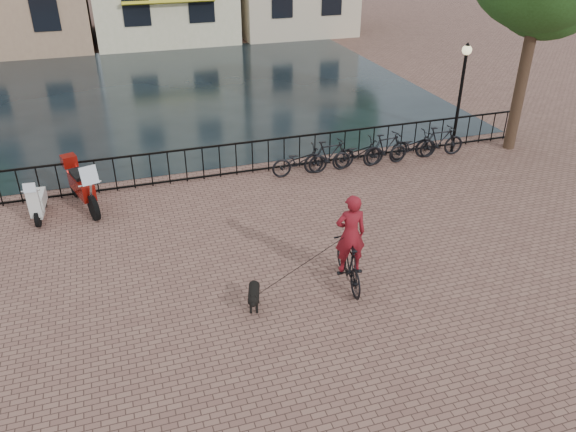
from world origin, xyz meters
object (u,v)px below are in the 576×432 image
object	(u,v)px
dog	(254,296)
motorcycle	(81,181)
scooter	(37,195)
lamp_post	(462,80)
cyclist	(350,246)

from	to	relation	value
dog	motorcycle	size ratio (longest dim) A/B	0.38
dog	scooter	xyz separation A→B (m)	(-4.31, 5.39, 0.35)
dog	scooter	bearing A→B (deg)	145.46
lamp_post	scooter	bearing A→B (deg)	-177.48
cyclist	motorcycle	distance (m)	7.59
dog	motorcycle	distance (m)	6.46
scooter	lamp_post	bearing A→B (deg)	6.39
motorcycle	scooter	size ratio (longest dim) A/B	1.63
dog	cyclist	bearing A→B (deg)	21.91
dog	lamp_post	bearing A→B (deg)	52.33
lamp_post	cyclist	world-z (taller)	lamp_post
cyclist	scooter	bearing A→B (deg)	-31.70
lamp_post	scooter	xyz separation A→B (m)	(-12.66, -0.56, -1.75)
lamp_post	cyclist	bearing A→B (deg)	-137.22
cyclist	motorcycle	size ratio (longest dim) A/B	1.10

